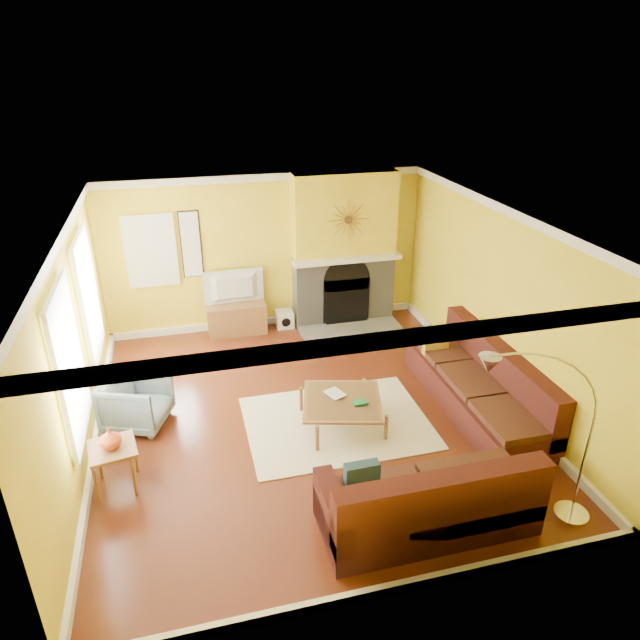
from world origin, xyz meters
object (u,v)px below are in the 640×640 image
object	(u,v)px
sectional_sofa	(415,408)
side_table	(116,467)
media_console	(237,318)
armchair	(137,401)
arc_lamp	(539,445)
coffee_table	(342,412)

from	to	relation	value
sectional_sofa	side_table	world-z (taller)	sectional_sofa
media_console	armchair	size ratio (longest dim) A/B	1.29
armchair	side_table	world-z (taller)	armchair
sectional_sofa	side_table	xyz separation A→B (m)	(-3.60, 0.00, -0.17)
armchair	arc_lamp	distance (m)	4.93
arc_lamp	sectional_sofa	bearing A→B (deg)	107.16
sectional_sofa	side_table	distance (m)	3.60
coffee_table	sectional_sofa	bearing A→B (deg)	-32.01
side_table	arc_lamp	size ratio (longest dim) A/B	0.26
coffee_table	media_console	bearing A→B (deg)	107.88
sectional_sofa	armchair	distance (m)	3.61
sectional_sofa	armchair	size ratio (longest dim) A/B	4.76
arc_lamp	armchair	bearing A→B (deg)	143.54
media_console	arc_lamp	bearing A→B (deg)	-66.31
coffee_table	media_console	xyz separation A→B (m)	(-1.00, 3.10, 0.08)
media_console	side_table	world-z (taller)	same
sectional_sofa	media_console	distance (m)	4.03
sectional_sofa	arc_lamp	bearing A→B (deg)	-72.84
media_console	side_table	xyz separation A→B (m)	(-1.80, -3.60, 0.00)
side_table	arc_lamp	bearing A→B (deg)	-22.40
coffee_table	media_console	world-z (taller)	media_console
side_table	arc_lamp	distance (m)	4.53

